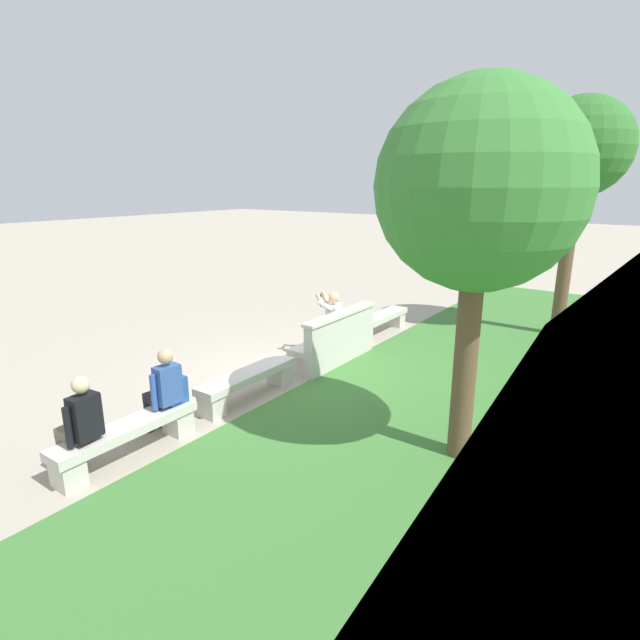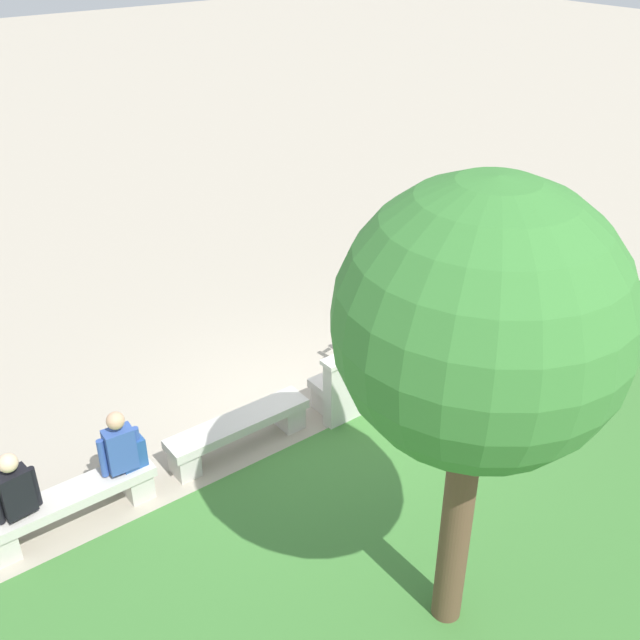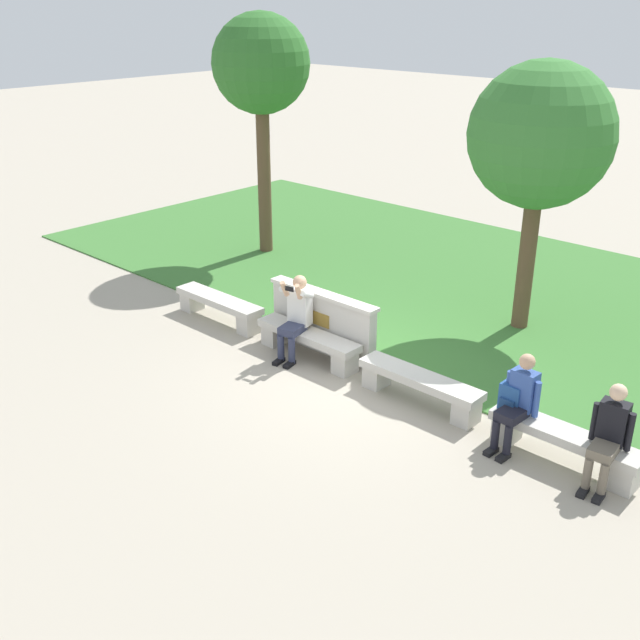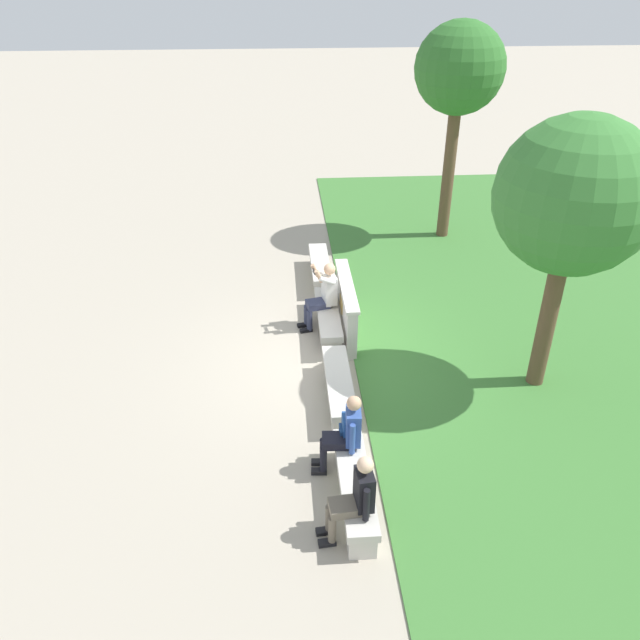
# 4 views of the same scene
# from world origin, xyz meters

# --- Properties ---
(ground_plane) EXTENTS (80.00, 80.00, 0.00)m
(ground_plane) POSITION_xyz_m (0.00, 0.00, 0.00)
(ground_plane) COLOR #A89E8C
(grass_strip) EXTENTS (20.34, 8.00, 0.03)m
(grass_strip) POSITION_xyz_m (0.00, 4.38, 0.01)
(grass_strip) COLOR #3D7533
(grass_strip) RESTS_ON ground
(bench_main) EXTENTS (1.89, 0.40, 0.45)m
(bench_main) POSITION_xyz_m (-3.22, 0.00, 0.30)
(bench_main) COLOR beige
(bench_main) RESTS_ON ground
(bench_near) EXTENTS (1.89, 0.40, 0.45)m
(bench_near) POSITION_xyz_m (-1.07, 0.00, 0.30)
(bench_near) COLOR beige
(bench_near) RESTS_ON ground
(bench_mid) EXTENTS (1.89, 0.40, 0.45)m
(bench_mid) POSITION_xyz_m (1.07, 0.00, 0.30)
(bench_mid) COLOR beige
(bench_mid) RESTS_ON ground
(bench_far) EXTENTS (1.89, 0.40, 0.45)m
(bench_far) POSITION_xyz_m (3.22, 0.00, 0.30)
(bench_far) COLOR beige
(bench_far) RESTS_ON ground
(backrest_wall_with_plaque) EXTENTS (2.11, 0.24, 1.01)m
(backrest_wall_with_plaque) POSITION_xyz_m (-1.07, 0.34, 0.52)
(backrest_wall_with_plaque) COLOR beige
(backrest_wall_with_plaque) RESTS_ON ground
(person_photographer) EXTENTS (0.53, 0.77, 1.32)m
(person_photographer) POSITION_xyz_m (-1.26, -0.08, 0.74)
(person_photographer) COLOR black
(person_photographer) RESTS_ON ground
(person_distant) EXTENTS (0.48, 0.69, 1.26)m
(person_distant) POSITION_xyz_m (2.59, -0.07, 0.67)
(person_distant) COLOR black
(person_distant) RESTS_ON ground
(person_companion) EXTENTS (0.48, 0.70, 1.26)m
(person_companion) POSITION_xyz_m (3.75, -0.07, 0.67)
(person_companion) COLOR black
(person_companion) RESTS_ON ground
(backpack) EXTENTS (0.28, 0.24, 0.43)m
(backpack) POSITION_xyz_m (2.46, 0.00, 0.63)
(backpack) COLOR #234C8C
(backpack) RESTS_ON bench_far
(tree_left_background) EXTENTS (2.02, 2.02, 5.02)m
(tree_left_background) POSITION_xyz_m (-5.45, 3.26, 3.93)
(tree_left_background) COLOR brown
(tree_left_background) RESTS_ON ground
(tree_right_background) EXTENTS (2.30, 2.30, 4.43)m
(tree_right_background) POSITION_xyz_m (0.80, 3.34, 3.24)
(tree_right_background) COLOR brown
(tree_right_background) RESTS_ON ground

